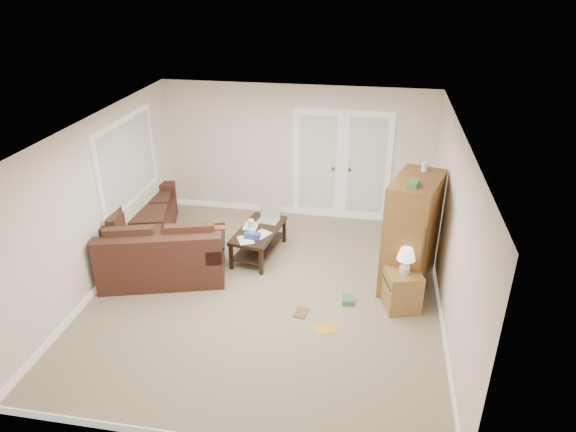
% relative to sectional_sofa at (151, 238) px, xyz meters
% --- Properties ---
extents(floor, '(5.50, 5.50, 0.00)m').
position_rel_sectional_sofa_xyz_m(floor, '(2.09, -0.69, -0.34)').
color(floor, gray).
rests_on(floor, ground).
extents(ceiling, '(5.00, 5.50, 0.02)m').
position_rel_sectional_sofa_xyz_m(ceiling, '(2.09, -0.69, 2.16)').
color(ceiling, white).
rests_on(ceiling, wall_back).
extents(wall_left, '(0.02, 5.50, 2.50)m').
position_rel_sectional_sofa_xyz_m(wall_left, '(-0.41, -0.69, 0.91)').
color(wall_left, white).
rests_on(wall_left, floor).
extents(wall_right, '(0.02, 5.50, 2.50)m').
position_rel_sectional_sofa_xyz_m(wall_right, '(4.59, -0.69, 0.91)').
color(wall_right, white).
rests_on(wall_right, floor).
extents(wall_back, '(5.00, 0.02, 2.50)m').
position_rel_sectional_sofa_xyz_m(wall_back, '(2.09, 2.06, 0.91)').
color(wall_back, white).
rests_on(wall_back, floor).
extents(wall_front, '(5.00, 0.02, 2.50)m').
position_rel_sectional_sofa_xyz_m(wall_front, '(2.09, -3.44, 0.91)').
color(wall_front, white).
rests_on(wall_front, floor).
extents(baseboards, '(5.00, 5.50, 0.10)m').
position_rel_sectional_sofa_xyz_m(baseboards, '(2.09, -0.69, -0.29)').
color(baseboards, white).
rests_on(baseboards, floor).
extents(french_doors, '(1.80, 0.05, 2.13)m').
position_rel_sectional_sofa_xyz_m(french_doors, '(2.94, 2.02, 0.69)').
color(french_doors, white).
rests_on(french_doors, floor).
extents(window_left, '(0.05, 1.92, 1.42)m').
position_rel_sectional_sofa_xyz_m(window_left, '(-0.38, 0.31, 1.21)').
color(window_left, white).
rests_on(window_left, wall_left).
extents(sectional_sofa, '(2.58, 2.97, 0.87)m').
position_rel_sectional_sofa_xyz_m(sectional_sofa, '(0.00, 0.00, 0.00)').
color(sectional_sofa, '#47251B').
rests_on(sectional_sofa, floor).
extents(coffee_table, '(0.77, 1.27, 0.81)m').
position_rel_sectional_sofa_xyz_m(coffee_table, '(1.74, 0.37, -0.08)').
color(coffee_table, black).
rests_on(coffee_table, floor).
extents(tv_armoire, '(0.89, 1.21, 1.86)m').
position_rel_sectional_sofa_xyz_m(tv_armoire, '(4.13, -0.13, 0.53)').
color(tv_armoire, brown).
rests_on(tv_armoire, floor).
extents(side_cabinet, '(0.56, 0.56, 0.96)m').
position_rel_sectional_sofa_xyz_m(side_cabinet, '(4.04, -0.74, 0.00)').
color(side_cabinet, olive).
rests_on(side_cabinet, floor).
extents(space_heater, '(0.14, 0.12, 0.33)m').
position_rel_sectional_sofa_xyz_m(space_heater, '(4.17, 1.76, -0.18)').
color(space_heater, white).
rests_on(space_heater, floor).
extents(floor_magazine, '(0.38, 0.36, 0.01)m').
position_rel_sectional_sofa_xyz_m(floor_magazine, '(3.05, -1.39, -0.34)').
color(floor_magazine, gold).
rests_on(floor_magazine, floor).
extents(floor_greenbox, '(0.18, 0.22, 0.08)m').
position_rel_sectional_sofa_xyz_m(floor_greenbox, '(3.29, -0.74, -0.30)').
color(floor_greenbox, '#397D3E').
rests_on(floor_greenbox, floor).
extents(floor_book, '(0.22, 0.27, 0.02)m').
position_rel_sectional_sofa_xyz_m(floor_book, '(2.58, -1.10, -0.33)').
color(floor_book, brown).
rests_on(floor_book, floor).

